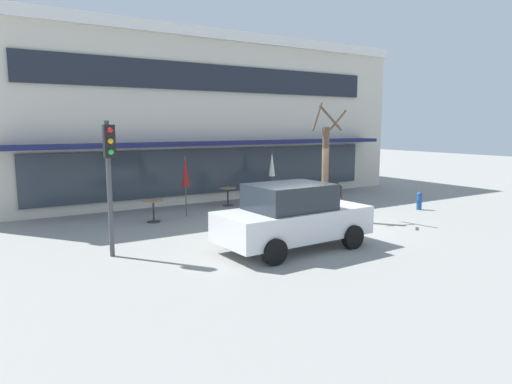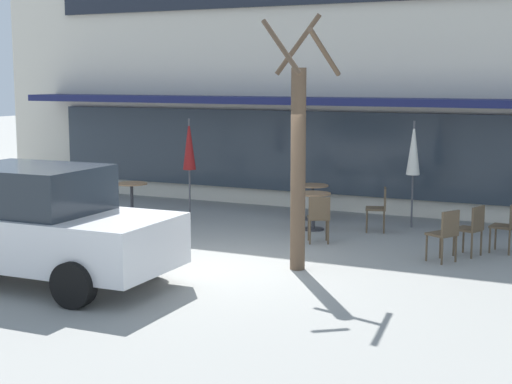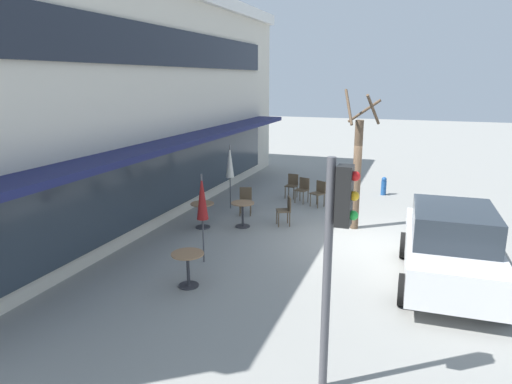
{
  "view_description": "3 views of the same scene",
  "coord_description": "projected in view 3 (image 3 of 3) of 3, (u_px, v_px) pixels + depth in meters",
  "views": [
    {
      "loc": [
        -9.25,
        -11.58,
        3.27
      ],
      "look_at": [
        -0.39,
        2.47,
        0.85
      ],
      "focal_mm": 32.0,
      "sensor_mm": 36.0,
      "label": 1
    },
    {
      "loc": [
        5.99,
        -10.96,
        3.07
      ],
      "look_at": [
        -0.65,
        2.57,
        0.86
      ],
      "focal_mm": 55.0,
      "sensor_mm": 36.0,
      "label": 2
    },
    {
      "loc": [
        -12.11,
        -1.2,
        4.38
      ],
      "look_at": [
        -0.17,
        3.08,
        1.2
      ],
      "focal_mm": 32.0,
      "sensor_mm": 36.0,
      "label": 3
    }
  ],
  "objects": [
    {
      "name": "cafe_chair_0",
      "position": [
        292.0,
        184.0,
        17.07
      ],
      "size": [
        0.45,
        0.45,
        0.89
      ],
      "color": "brown",
      "rests_on": "ground"
    },
    {
      "name": "cafe_chair_1",
      "position": [
        286.0,
        209.0,
        13.84
      ],
      "size": [
        0.54,
        0.54,
        0.89
      ],
      "color": "brown",
      "rests_on": "ground"
    },
    {
      "name": "street_tree",
      "position": [
        357.0,
        169.0,
        13.27
      ],
      "size": [
        1.09,
        1.05,
        4.08
      ],
      "color": "brown",
      "rests_on": "ground"
    },
    {
      "name": "ground_plane",
      "position": [
        364.0,
        242.0,
        12.51
      ],
      "size": [
        80.0,
        80.0,
        0.0
      ],
      "primitive_type": "plane",
      "color": "gray"
    },
    {
      "name": "cafe_table_near_wall",
      "position": [
        188.0,
        264.0,
        9.75
      ],
      "size": [
        0.7,
        0.7,
        0.76
      ],
      "color": "#333338",
      "rests_on": "ground"
    },
    {
      "name": "cafe_table_by_tree",
      "position": [
        243.0,
        210.0,
        13.7
      ],
      "size": [
        0.7,
        0.7,
        0.76
      ],
      "color": "#333338",
      "rests_on": "ground"
    },
    {
      "name": "patio_umbrella_cream_folded",
      "position": [
        202.0,
        198.0,
        10.79
      ],
      "size": [
        0.28,
        0.28,
        2.2
      ],
      "color": "#4C4C51",
      "rests_on": "ground"
    },
    {
      "name": "parked_sedan",
      "position": [
        450.0,
        246.0,
        9.75
      ],
      "size": [
        4.25,
        2.12,
        1.76
      ],
      "color": "silver",
      "rests_on": "ground"
    },
    {
      "name": "cafe_table_streetside",
      "position": [
        202.0,
        211.0,
        13.63
      ],
      "size": [
        0.7,
        0.7,
        0.76
      ],
      "color": "#333338",
      "rests_on": "ground"
    },
    {
      "name": "cafe_chair_4",
      "position": [
        319.0,
        192.0,
        15.93
      ],
      "size": [
        0.54,
        0.54,
        0.89
      ],
      "color": "brown",
      "rests_on": "ground"
    },
    {
      "name": "building_facade",
      "position": [
        60.0,
        101.0,
        14.89
      ],
      "size": [
        19.83,
        9.1,
        7.31
      ],
      "color": "beige",
      "rests_on": "ground"
    },
    {
      "name": "cafe_chair_3",
      "position": [
        303.0,
        188.0,
        16.43
      ],
      "size": [
        0.5,
        0.5,
        0.89
      ],
      "color": "brown",
      "rests_on": "ground"
    },
    {
      "name": "fire_hydrant",
      "position": [
        384.0,
        186.0,
        17.51
      ],
      "size": [
        0.36,
        0.2,
        0.71
      ],
      "color": "#1E4C8C",
      "rests_on": "ground"
    },
    {
      "name": "patio_umbrella_green_folded",
      "position": [
        230.0,
        162.0,
        15.38
      ],
      "size": [
        0.28,
        0.28,
        2.2
      ],
      "color": "#4C4C51",
      "rests_on": "ground"
    },
    {
      "name": "cafe_chair_2",
      "position": [
        246.0,
        199.0,
        14.98
      ],
      "size": [
        0.5,
        0.5,
        0.89
      ],
      "color": "brown",
      "rests_on": "ground"
    },
    {
      "name": "traffic_light_pole",
      "position": [
        336.0,
        239.0,
        6.06
      ],
      "size": [
        0.26,
        0.44,
        3.4
      ],
      "color": "#47474C",
      "rests_on": "ground"
    }
  ]
}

